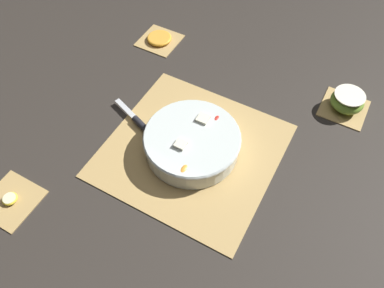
{
  "coord_description": "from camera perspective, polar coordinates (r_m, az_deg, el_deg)",
  "views": [
    {
      "loc": [
        -0.47,
        -0.26,
        0.78
      ],
      "look_at": [
        0.0,
        0.0,
        0.03
      ],
      "focal_mm": 35.0,
      "sensor_mm": 36.0,
      "label": 1
    }
  ],
  "objects": [
    {
      "name": "paring_knife",
      "position": [
        0.99,
        -8.03,
        3.32
      ],
      "size": [
        0.06,
        0.14,
        0.02
      ],
      "color": "silver",
      "rests_on": "bamboo_mat_center"
    },
    {
      "name": "coaster_mat_far_right",
      "position": [
        1.24,
        -4.98,
        15.49
      ],
      "size": [
        0.12,
        0.12,
        0.01
      ],
      "color": "tan",
      "rests_on": "ground_plane"
    },
    {
      "name": "orange_slice_whole",
      "position": [
        1.24,
        -5.0,
        15.77
      ],
      "size": [
        0.08,
        0.08,
        0.01
      ],
      "color": "#F9A338",
      "rests_on": "coaster_mat_far_right"
    },
    {
      "name": "coaster_mat_far_left",
      "position": [
        0.97,
        -25.86,
        -7.72
      ],
      "size": [
        0.12,
        0.12,
        0.01
      ],
      "color": "tan",
      "rests_on": "ground_plane"
    },
    {
      "name": "ground_plane",
      "position": [
        0.95,
        0.0,
        -1.03
      ],
      "size": [
        6.0,
        6.0,
        0.0
      ],
      "primitive_type": "plane",
      "color": "#2D2823"
    },
    {
      "name": "apple_half",
      "position": [
        1.09,
        22.59,
        6.1
      ],
      "size": [
        0.09,
        0.09,
        0.05
      ],
      "color": "#7FAD38",
      "rests_on": "coaster_mat_near_right"
    },
    {
      "name": "banana_coin_single",
      "position": [
        0.96,
        -26.02,
        -7.51
      ],
      "size": [
        0.03,
        0.03,
        0.01
      ],
      "color": "beige",
      "rests_on": "coaster_mat_far_left"
    },
    {
      "name": "bamboo_mat_center",
      "position": [
        0.94,
        0.0,
        -0.92
      ],
      "size": [
        0.41,
        0.42,
        0.01
      ],
      "color": "tan",
      "rests_on": "ground_plane"
    },
    {
      "name": "coaster_mat_near_right",
      "position": [
        1.11,
        22.13,
        5.12
      ],
      "size": [
        0.12,
        0.12,
        0.01
      ],
      "color": "tan",
      "rests_on": "ground_plane"
    },
    {
      "name": "fruit_salad_bowl",
      "position": [
        0.91,
        0.0,
        0.39
      ],
      "size": [
        0.24,
        0.24,
        0.07
      ],
      "color": "silver",
      "rests_on": "bamboo_mat_center"
    }
  ]
}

